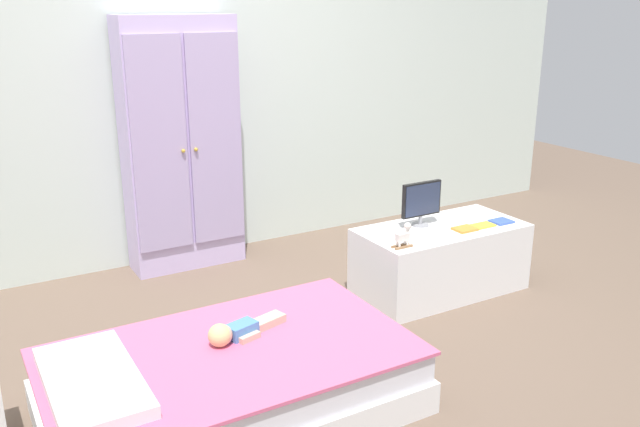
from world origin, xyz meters
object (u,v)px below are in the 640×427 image
Objects in this scene: wardrobe at (181,145)px; book_blue at (501,221)px; rocking_horse_toy at (404,235)px; doll at (234,332)px; book_yellow at (483,225)px; bed at (231,382)px; book_orange at (465,229)px; tv_monitor at (422,201)px; tv_stand at (440,259)px.

book_blue is at bearing -40.41° from wardrobe.
doll is at bearing -165.13° from rocking_horse_toy.
book_yellow is at bearing 11.24° from doll.
bed is 0.21m from doll.
book_blue is at bearing 10.38° from doll.
tv_monitor is at bearing 130.90° from book_orange.
doll is 0.25× the size of wardrobe.
wardrobe reaches higher than tv_monitor.
book_blue is (1.91, 0.42, 0.27)m from bed.
tv_stand is at bearing 16.70° from doll.
doll is 1.53m from tv_monitor.
wardrobe is at bearing 77.48° from doll.
wardrobe is 1.53m from tv_monitor.
wardrobe reaches higher than book_yellow.
bed is at bearing -165.55° from book_orange.
book_yellow is at bearing -27.36° from tv_stand.
tv_stand is (1.50, 0.45, -0.12)m from doll.
bed is 1.87m from wardrobe.
book_orange is at bearing -49.10° from tv_monitor.
book_yellow is at bearing 4.41° from rocking_horse_toy.
tv_stand is 0.50m from rocking_horse_toy.
tv_stand is (1.14, -1.17, -0.59)m from wardrobe.
bed is at bearing -161.19° from tv_stand.
tv_stand is 0.43m from book_blue.
tv_monitor is at bearing 147.71° from book_yellow.
book_yellow reaches higher than doll.
bed is 3.85× the size of doll.
book_orange is (1.63, 0.42, 0.27)m from bed.
bed is at bearing -103.61° from wardrobe.
rocking_horse_toy reaches higher than book_orange.
book_orange is at bearing 5.70° from rocking_horse_toy.
book_yellow is (0.31, -0.19, -0.14)m from tv_monitor.
tv_stand is at bearing 21.60° from rocking_horse_toy.
book_yellow is (0.14, -0.00, -0.00)m from book_orange.
wardrobe is (0.41, 1.70, 0.65)m from bed.
rocking_horse_toy is (1.16, 0.37, 0.33)m from bed.
wardrobe is 1.74m from tv_stand.
tv_stand is 0.32m from book_yellow.
tv_monitor is 0.40m from rocking_horse_toy.
doll is (0.05, 0.08, 0.18)m from bed.
tv_monitor is (-0.09, 0.08, 0.35)m from tv_stand.
bed is 1.51× the size of tv_stand.
tv_monitor reaches higher than tv_stand.
bed is 1.98m from book_blue.
book_yellow is (1.77, 0.42, 0.27)m from bed.
book_blue is at bearing -23.12° from tv_monitor.
wardrobe reaches higher than bed.
wardrobe reaches higher than rocking_horse_toy.
book_orange is (0.47, 0.05, -0.06)m from rocking_horse_toy.
book_yellow is (0.21, -0.11, 0.21)m from tv_stand.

